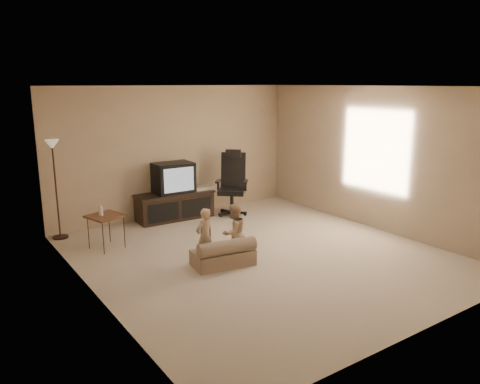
% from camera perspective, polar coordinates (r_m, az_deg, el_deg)
% --- Properties ---
extents(floor, '(5.50, 5.50, 0.00)m').
position_cam_1_polar(floor, '(7.17, 2.52, -7.65)').
color(floor, '#BBA994').
rests_on(floor, ground).
extents(room_shell, '(5.50, 5.50, 5.50)m').
position_cam_1_polar(room_shell, '(6.78, 2.65, 4.43)').
color(room_shell, white).
rests_on(room_shell, floor).
extents(tv_stand, '(1.54, 0.61, 1.09)m').
position_cam_1_polar(tv_stand, '(8.98, -8.00, -0.45)').
color(tv_stand, black).
rests_on(tv_stand, floor).
extents(office_chair, '(0.83, 0.83, 1.27)m').
position_cam_1_polar(office_chair, '(9.21, -0.93, 0.05)').
color(office_chair, black).
rests_on(office_chair, floor).
extents(side_table, '(0.60, 0.60, 0.73)m').
position_cam_1_polar(side_table, '(7.58, -16.15, -2.87)').
color(side_table, brown).
rests_on(side_table, floor).
extents(floor_lamp, '(0.26, 0.26, 1.65)m').
position_cam_1_polar(floor_lamp, '(8.19, -21.73, 2.82)').
color(floor_lamp, '#301E15').
rests_on(floor_lamp, floor).
extents(child_sofa, '(0.92, 0.61, 0.42)m').
position_cam_1_polar(child_sofa, '(6.70, -1.96, -7.63)').
color(child_sofa, gray).
rests_on(child_sofa, floor).
extents(toddler_left, '(0.35, 0.28, 0.84)m').
position_cam_1_polar(toddler_left, '(6.65, -4.32, -5.52)').
color(toddler_left, tan).
rests_on(toddler_left, floor).
extents(toddler_right, '(0.45, 0.30, 0.86)m').
position_cam_1_polar(toddler_right, '(6.81, -0.75, -4.95)').
color(toddler_right, tan).
rests_on(toddler_right, floor).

